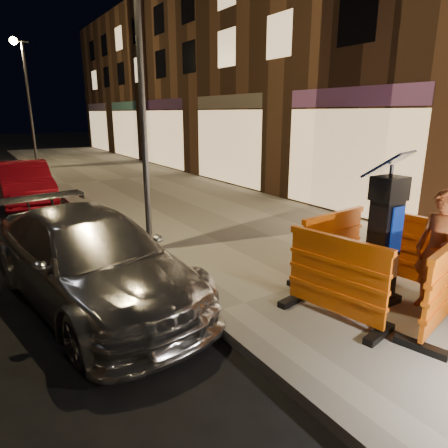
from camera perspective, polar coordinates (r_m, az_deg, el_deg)
ground_plane at (r=5.93m, az=-1.38°, el=-13.68°), size 120.00×120.00×0.00m
sidewalk at (r=7.73m, az=18.17°, el=-6.66°), size 6.00×60.00×0.15m
kerb at (r=5.90m, az=-1.38°, el=-13.04°), size 0.30×60.00×0.15m
parking_kiosk at (r=6.20m, az=21.92°, el=-1.37°), size 0.77×0.77×2.12m
barrier_front at (r=5.89m, az=28.96°, el=-7.98°), size 1.63×0.97×1.18m
barrier_back at (r=6.90m, az=15.18°, el=-3.20°), size 1.58×0.78×1.18m
barrier_kerbside at (r=5.64m, az=15.68°, el=-7.52°), size 0.90×1.61×1.18m
barrier_bldgside at (r=7.10m, az=26.08°, el=-3.74°), size 0.80×1.58×1.18m
car_silver at (r=6.84m, az=-17.95°, el=-10.31°), size 2.72×5.13×1.42m
car_red at (r=14.70m, az=-26.24°, el=2.62°), size 1.55×4.21×1.38m
man at (r=6.35m, az=28.33°, el=-3.49°), size 0.45×0.66×1.75m
street_lamp_mid at (r=7.99m, az=-11.61°, el=17.10°), size 0.12×0.12×6.00m
street_lamp_far at (r=22.63m, az=-25.99°, el=14.75°), size 0.12×0.12×6.00m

